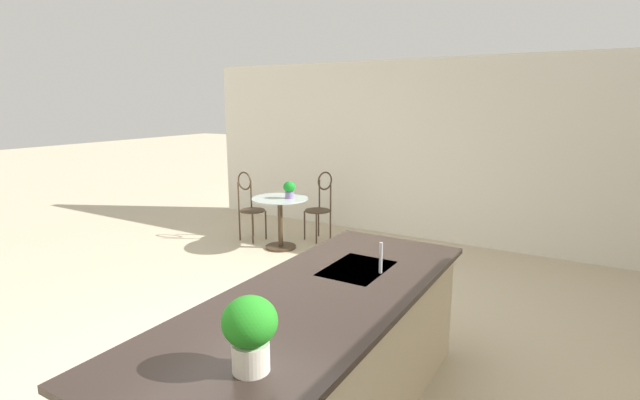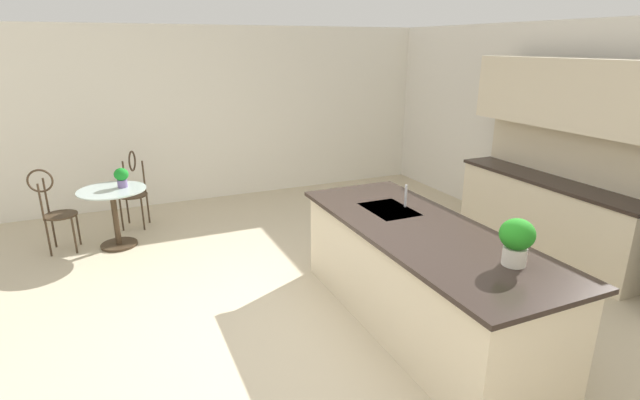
{
  "view_description": "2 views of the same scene",
  "coord_description": "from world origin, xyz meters",
  "px_view_note": "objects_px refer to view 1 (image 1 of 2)",
  "views": [
    {
      "loc": [
        2.6,
        2.24,
        2.09
      ],
      "look_at": [
        -1.18,
        -0.01,
        1.15
      ],
      "focal_mm": 26.25,
      "sensor_mm": 36.0,
      "label": 1
    },
    {
      "loc": [
        3.44,
        -1.5,
        2.42
      ],
      "look_at": [
        -0.87,
        0.4,
        0.89
      ],
      "focal_mm": 26.94,
      "sensor_mm": 36.0,
      "label": 2
    }
  ],
  "objects_px": {
    "bistro_table": "(280,218)",
    "potted_plant_counter_far": "(250,329)",
    "potted_plant_on_table": "(289,189)",
    "chair_near_window": "(249,203)",
    "chair_by_island": "(320,203)"
  },
  "relations": [
    {
      "from": "bistro_table",
      "to": "potted_plant_on_table",
      "type": "distance_m",
      "value": 0.45
    },
    {
      "from": "potted_plant_on_table",
      "to": "potted_plant_counter_far",
      "type": "relative_size",
      "value": 0.7
    },
    {
      "from": "bistro_table",
      "to": "potted_plant_counter_far",
      "type": "distance_m",
      "value": 4.67
    },
    {
      "from": "chair_near_window",
      "to": "chair_by_island",
      "type": "bearing_deg",
      "value": 120.7
    },
    {
      "from": "bistro_table",
      "to": "chair_by_island",
      "type": "relative_size",
      "value": 0.77
    },
    {
      "from": "potted_plant_counter_far",
      "to": "bistro_table",
      "type": "bearing_deg",
      "value": -145.92
    },
    {
      "from": "chair_by_island",
      "to": "potted_plant_counter_far",
      "type": "bearing_deg",
      "value": 27.3
    },
    {
      "from": "potted_plant_counter_far",
      "to": "chair_near_window",
      "type": "bearing_deg",
      "value": -140.56
    },
    {
      "from": "bistro_table",
      "to": "potted_plant_counter_far",
      "type": "height_order",
      "value": "potted_plant_counter_far"
    },
    {
      "from": "potted_plant_on_table",
      "to": "chair_by_island",
      "type": "bearing_deg",
      "value": 167.49
    },
    {
      "from": "potted_plant_on_table",
      "to": "potted_plant_counter_far",
      "type": "distance_m",
      "value": 4.6
    },
    {
      "from": "potted_plant_counter_far",
      "to": "chair_by_island",
      "type": "bearing_deg",
      "value": -152.7
    },
    {
      "from": "potted_plant_counter_far",
      "to": "potted_plant_on_table",
      "type": "bearing_deg",
      "value": -147.62
    },
    {
      "from": "chair_by_island",
      "to": "potted_plant_counter_far",
      "type": "relative_size",
      "value": 3.01
    },
    {
      "from": "chair_near_window",
      "to": "potted_plant_counter_far",
      "type": "xyz_separation_m",
      "value": [
        3.95,
        3.25,
        0.55
      ]
    }
  ]
}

